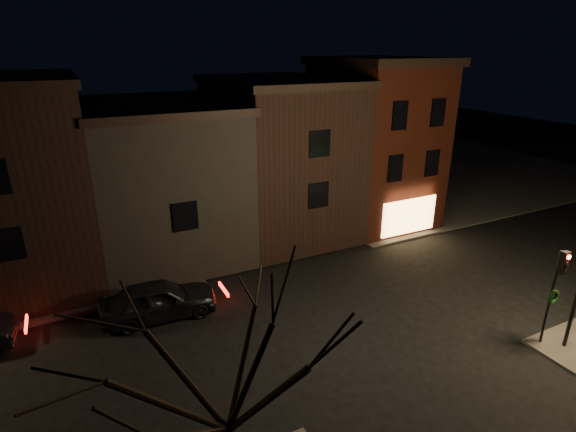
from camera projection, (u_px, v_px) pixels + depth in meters
name	position (u px, v px, depth m)	size (l,w,h in m)	color
ground	(348.00, 312.00, 20.26)	(120.00, 120.00, 0.00)	black
sidewalk_far_right	(404.00, 164.00, 45.32)	(30.00, 30.00, 0.12)	#2D2B28
corner_building	(374.00, 141.00, 29.62)	(6.50, 8.50, 10.50)	#3D140A
row_building_a	(278.00, 156.00, 27.97)	(7.30, 10.30, 9.40)	black
row_building_b	(161.00, 178.00, 25.13)	(7.80, 10.30, 8.40)	black
row_building_c	(9.00, 181.00, 21.84)	(7.30, 10.30, 9.90)	black
traffic_signal	(557.00, 283.00, 16.99)	(0.58, 0.38, 4.05)	black
bare_tree_left	(223.00, 349.00, 9.15)	(5.60, 5.60, 7.50)	black
parked_car_a	(159.00, 300.00, 19.62)	(2.00, 4.97, 1.69)	black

